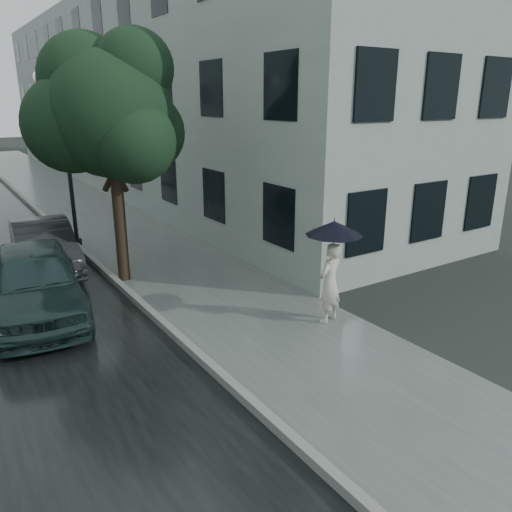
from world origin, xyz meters
TOP-DOWN VIEW (x-y plane):
  - ground at (0.00, 0.00)m, footprint 120.00×120.00m
  - sidewalk at (0.25, 12.00)m, footprint 3.50×60.00m
  - kerb_near at (-1.57, 12.00)m, footprint 0.15×60.00m
  - building_near at (5.47, 19.50)m, footprint 7.02×36.00m
  - pedestrian at (1.35, 0.47)m, footprint 0.69×0.56m
  - umbrella at (1.40, 0.47)m, footprint 1.27×1.27m
  - street_tree at (-1.28, 5.28)m, footprint 3.77×3.42m
  - lamp_post at (-1.60, 8.97)m, footprint 0.84×0.40m
  - car_near at (-3.50, 4.00)m, footprint 2.32×4.60m
  - car_far at (-2.75, 7.01)m, footprint 1.62×4.03m

SIDE VIEW (x-z plane):
  - ground at x=0.00m, z-range 0.00..0.00m
  - sidewalk at x=0.25m, z-range 0.00..0.01m
  - kerb_near at x=-1.57m, z-range 0.00..0.15m
  - car_far at x=-2.75m, z-range 0.01..1.31m
  - car_near at x=-3.50m, z-range 0.01..1.51m
  - pedestrian at x=1.35m, z-range 0.01..1.65m
  - umbrella at x=1.40m, z-range 1.35..2.55m
  - lamp_post at x=-1.60m, z-range 0.37..5.44m
  - street_tree at x=-1.28m, z-range 1.10..6.97m
  - building_near at x=5.47m, z-range 0.00..9.00m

